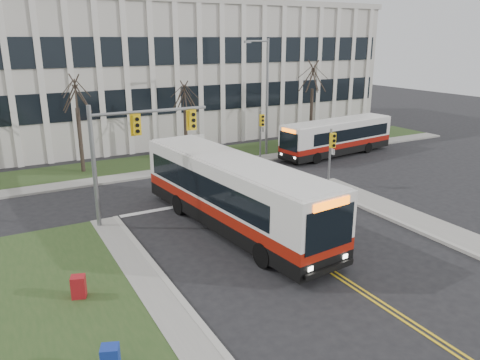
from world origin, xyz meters
The scene contains 15 objects.
ground centered at (0.00, 0.00, 0.00)m, with size 120.00×120.00×0.00m, color black.
sidewalk_cross centered at (5.00, 15.20, 0.07)m, with size 44.00×1.60×0.14m, color #9E9B93.
building_lawn centered at (5.00, 18.00, 0.06)m, with size 44.00×5.00×0.12m, color #2A431C.
office_building centered at (5.00, 30.00, 6.00)m, with size 40.00×16.00×12.00m, color beige.
mast_arm_signal centered at (-5.62, 7.16, 4.26)m, with size 6.11×0.38×6.20m.
signal_pole_near centered at (7.20, 6.90, 2.50)m, with size 0.34×0.39×3.80m.
signal_pole_far centered at (7.20, 15.40, 2.50)m, with size 0.34×0.39×3.80m.
streetlight centered at (8.03, 16.20, 5.19)m, with size 2.15×0.25×9.20m.
directory_sign centered at (2.50, 17.50, 1.17)m, with size 1.50×0.12×2.00m.
tree_left centered at (-6.00, 18.00, 5.51)m, with size 1.80×1.80×7.70m.
tree_mid centered at (2.00, 18.20, 4.88)m, with size 1.80×1.80×6.82m.
tree_right centered at (14.00, 18.00, 5.91)m, with size 1.80×1.80×8.25m.
bus_main centered at (-1.39, 3.87, 1.76)m, with size 2.87×13.23×3.53m, color silver, non-canonical shape.
bus_cross centered at (13.31, 13.53, 1.42)m, with size 2.30×10.62×2.83m, color silver, non-canonical shape.
newspaper_box_red centered at (-9.50, 0.62, 0.47)m, with size 0.50×0.45×0.95m, color maroon.
Camera 1 is at (-11.62, -15.49, 9.20)m, focal length 35.00 mm.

